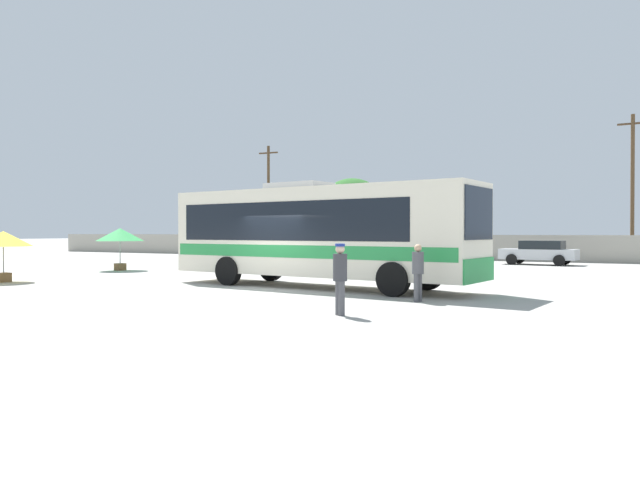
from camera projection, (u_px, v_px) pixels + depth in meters
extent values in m
plane|color=#A3A099|center=(377.00, 272.00, 28.56)|extent=(300.00, 300.00, 0.00)
cube|color=#9E998C|center=(459.00, 247.00, 41.67)|extent=(80.00, 0.30, 1.75)
cube|color=silver|center=(319.00, 232.00, 20.76)|extent=(11.68, 3.84, 3.00)
cube|color=black|center=(306.00, 222.00, 21.08)|extent=(9.63, 3.63, 1.32)
cube|color=green|center=(319.00, 251.00, 20.77)|extent=(11.45, 3.84, 0.42)
cube|color=#19212D|center=(479.00, 213.00, 17.49)|extent=(0.30, 2.28, 1.56)
cube|color=green|center=(479.00, 270.00, 17.51)|extent=(0.34, 2.49, 0.72)
cube|color=#B2B2B2|center=(299.00, 186.00, 21.23)|extent=(2.35, 1.64, 0.24)
cylinder|color=black|center=(427.00, 274.00, 19.77)|extent=(1.07, 0.42, 1.04)
cylinder|color=black|center=(393.00, 279.00, 17.76)|extent=(1.07, 0.42, 1.04)
cylinder|color=black|center=(271.00, 268.00, 23.58)|extent=(1.07, 0.42, 1.04)
cylinder|color=black|center=(228.00, 271.00, 21.56)|extent=(1.07, 0.42, 1.04)
cylinder|color=#4C4C51|center=(419.00, 288.00, 16.47)|extent=(0.14, 0.14, 0.77)
cylinder|color=#4C4C51|center=(416.00, 288.00, 16.37)|extent=(0.14, 0.14, 0.77)
cylinder|color=#4C4C51|center=(418.00, 263.00, 16.41)|extent=(0.40, 0.40, 0.61)
sphere|color=tan|center=(418.00, 248.00, 16.40)|extent=(0.21, 0.21, 0.21)
cylinder|color=#4C4C51|center=(339.00, 298.00, 13.80)|extent=(0.15, 0.15, 0.79)
cylinder|color=#4C4C51|center=(342.00, 299.00, 13.67)|extent=(0.15, 0.15, 0.79)
cylinder|color=#38383D|center=(340.00, 267.00, 13.72)|extent=(0.46, 0.46, 0.63)
sphere|color=beige|center=(340.00, 249.00, 13.72)|extent=(0.22, 0.22, 0.22)
cylinder|color=navy|center=(340.00, 245.00, 13.72)|extent=(0.23, 0.23, 0.06)
cylinder|color=gray|center=(120.00, 250.00, 29.99)|extent=(0.05, 0.05, 2.08)
cone|color=green|center=(120.00, 235.00, 29.98)|extent=(2.34, 2.34, 0.64)
cube|color=brown|center=(120.00, 267.00, 30.01)|extent=(0.49, 0.49, 0.36)
cylinder|color=gray|center=(3.00, 257.00, 22.93)|extent=(0.05, 0.05, 1.92)
cone|color=yellow|center=(3.00, 239.00, 22.92)|extent=(2.12, 2.12, 0.58)
cube|color=brown|center=(4.00, 277.00, 22.94)|extent=(0.50, 0.50, 0.36)
cube|color=maroon|center=(274.00, 250.00, 43.95)|extent=(4.37, 2.21, 0.67)
cube|color=black|center=(271.00, 241.00, 44.06)|extent=(2.47, 1.88, 0.55)
cylinder|color=black|center=(295.00, 254.00, 43.96)|extent=(0.66, 0.28, 0.64)
cylinder|color=black|center=(280.00, 255.00, 42.49)|extent=(0.66, 0.28, 0.64)
cylinder|color=black|center=(267.00, 253.00, 45.41)|extent=(0.66, 0.28, 0.64)
cylinder|color=black|center=(252.00, 254.00, 43.94)|extent=(0.66, 0.28, 0.64)
cube|color=navy|center=(340.00, 251.00, 40.93)|extent=(4.57, 1.95, 0.60)
cube|color=black|center=(337.00, 243.00, 41.04)|extent=(2.53, 1.74, 0.49)
cylinder|color=black|center=(364.00, 256.00, 41.00)|extent=(0.65, 0.24, 0.64)
cylinder|color=black|center=(352.00, 256.00, 39.47)|extent=(0.65, 0.24, 0.64)
cylinder|color=black|center=(328.00, 255.00, 42.40)|extent=(0.65, 0.24, 0.64)
cylinder|color=black|center=(316.00, 256.00, 40.87)|extent=(0.65, 0.24, 0.64)
cube|color=#B7BABF|center=(429.00, 253.00, 38.13)|extent=(4.62, 2.16, 0.62)
cube|color=black|center=(433.00, 244.00, 38.03)|extent=(2.59, 1.85, 0.51)
cylinder|color=black|center=(405.00, 257.00, 37.87)|extent=(0.66, 0.27, 0.64)
cylinder|color=black|center=(412.00, 256.00, 39.49)|extent=(0.66, 0.27, 0.64)
cylinder|color=black|center=(448.00, 258.00, 36.77)|extent=(0.66, 0.27, 0.64)
cylinder|color=black|center=(454.00, 257.00, 38.38)|extent=(0.66, 0.27, 0.64)
cube|color=#B7BABF|center=(538.00, 254.00, 35.29)|extent=(4.42, 2.13, 0.61)
cube|color=black|center=(542.00, 245.00, 35.17)|extent=(2.48, 1.84, 0.50)
cylinder|color=black|center=(512.00, 259.00, 35.27)|extent=(0.66, 0.27, 0.64)
cylinder|color=black|center=(519.00, 258.00, 36.75)|extent=(0.66, 0.27, 0.64)
cylinder|color=black|center=(559.00, 260.00, 33.83)|extent=(0.66, 0.27, 0.64)
cylinder|color=black|center=(565.00, 259.00, 35.32)|extent=(0.66, 0.27, 0.64)
cylinder|color=#4C3823|center=(268.00, 200.00, 51.32)|extent=(0.24, 0.24, 9.38)
cube|color=#473321|center=(268.00, 153.00, 51.26)|extent=(1.80, 0.24, 0.12)
cylinder|color=#4C3823|center=(632.00, 188.00, 38.13)|extent=(0.24, 0.24, 9.50)
cube|color=#473321|center=(633.00, 124.00, 38.08)|extent=(1.80, 0.17, 0.12)
cylinder|color=brown|center=(282.00, 236.00, 55.80)|extent=(0.32, 0.32, 3.16)
ellipsoid|color=#23561E|center=(282.00, 205.00, 55.76)|extent=(3.74, 3.74, 3.17)
cylinder|color=brown|center=(352.00, 241.00, 48.91)|extent=(0.32, 0.32, 2.37)
ellipsoid|color=#2D6628|center=(352.00, 205.00, 48.87)|extent=(5.17, 5.17, 4.39)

